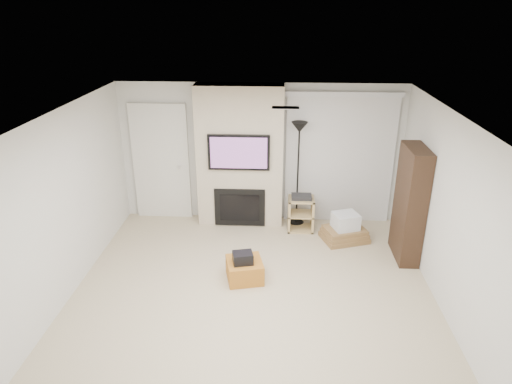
# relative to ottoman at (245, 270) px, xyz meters

# --- Properties ---
(floor) EXTENTS (5.00, 5.50, 0.00)m
(floor) POSITION_rel_ottoman_xyz_m (0.14, -0.64, -0.15)
(floor) COLOR #C3B08E
(floor) RESTS_ON ground
(ceiling) EXTENTS (5.00, 5.50, 0.00)m
(ceiling) POSITION_rel_ottoman_xyz_m (0.14, -0.64, 2.35)
(ceiling) COLOR white
(ceiling) RESTS_ON wall_back
(wall_back) EXTENTS (5.00, 0.00, 2.50)m
(wall_back) POSITION_rel_ottoman_xyz_m (0.14, 2.11, 1.10)
(wall_back) COLOR silver
(wall_back) RESTS_ON ground
(wall_left) EXTENTS (0.00, 5.50, 2.50)m
(wall_left) POSITION_rel_ottoman_xyz_m (-2.36, -0.64, 1.10)
(wall_left) COLOR silver
(wall_left) RESTS_ON ground
(wall_right) EXTENTS (0.00, 5.50, 2.50)m
(wall_right) POSITION_rel_ottoman_xyz_m (2.64, -0.64, 1.10)
(wall_right) COLOR silver
(wall_right) RESTS_ON ground
(hvac_vent) EXTENTS (0.35, 0.18, 0.01)m
(hvac_vent) POSITION_rel_ottoman_xyz_m (0.54, 0.16, 2.35)
(hvac_vent) COLOR silver
(hvac_vent) RESTS_ON ceiling
(ottoman) EXTENTS (0.60, 0.60, 0.30)m
(ottoman) POSITION_rel_ottoman_xyz_m (0.00, 0.00, 0.00)
(ottoman) COLOR #AF6B21
(ottoman) RESTS_ON floor
(black_bag) EXTENTS (0.32, 0.28, 0.16)m
(black_bag) POSITION_rel_ottoman_xyz_m (-0.02, -0.05, 0.23)
(black_bag) COLOR black
(black_bag) RESTS_ON ottoman
(fireplace_wall) EXTENTS (1.50, 0.47, 2.50)m
(fireplace_wall) POSITION_rel_ottoman_xyz_m (-0.21, 1.90, 1.09)
(fireplace_wall) COLOR beige
(fireplace_wall) RESTS_ON floor
(entry_door) EXTENTS (1.02, 0.11, 2.14)m
(entry_door) POSITION_rel_ottoman_xyz_m (-1.66, 2.07, 0.90)
(entry_door) COLOR silver
(entry_door) RESTS_ON floor
(vertical_blinds) EXTENTS (1.98, 0.10, 2.37)m
(vertical_blinds) POSITION_rel_ottoman_xyz_m (1.54, 2.06, 1.12)
(vertical_blinds) COLOR silver
(vertical_blinds) RESTS_ON floor
(floor_lamp) EXTENTS (0.28, 0.28, 1.89)m
(floor_lamp) POSITION_rel_ottoman_xyz_m (0.80, 1.86, 1.34)
(floor_lamp) COLOR black
(floor_lamp) RESTS_ON floor
(av_stand) EXTENTS (0.45, 0.38, 0.66)m
(av_stand) POSITION_rel_ottoman_xyz_m (0.87, 1.63, 0.20)
(av_stand) COLOR tan
(av_stand) RESTS_ON floor
(box_stack) EXTENTS (0.86, 0.75, 0.49)m
(box_stack) POSITION_rel_ottoman_xyz_m (1.60, 1.28, 0.03)
(box_stack) COLOR olive
(box_stack) RESTS_ON floor
(bookshelf) EXTENTS (0.30, 0.80, 1.80)m
(bookshelf) POSITION_rel_ottoman_xyz_m (2.48, 0.80, 0.75)
(bookshelf) COLOR black
(bookshelf) RESTS_ON floor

